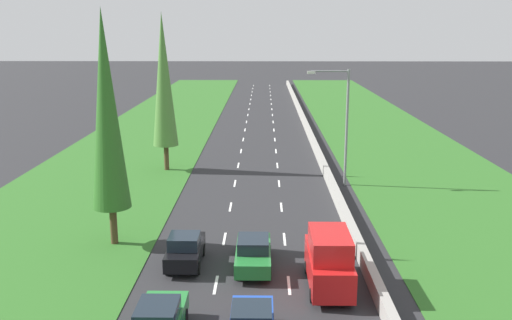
{
  "coord_description": "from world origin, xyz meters",
  "views": [
    {
      "loc": [
        0.52,
        -3.6,
        11.94
      ],
      "look_at": [
        -0.17,
        45.6,
        0.36
      ],
      "focal_mm": 39.23,
      "sensor_mm": 36.0,
      "label": 1
    }
  ],
  "objects_px": {
    "red_van_right_lane": "(329,260)",
    "black_hatchback_left_lane": "(185,250)",
    "poplar_tree_third": "(164,80)",
    "green_sedan_centre_lane": "(253,253)",
    "poplar_tree_second": "(107,111)",
    "street_light_mast": "(342,119)"
  },
  "relations": [
    {
      "from": "poplar_tree_third",
      "to": "black_hatchback_left_lane",
      "type": "bearing_deg",
      "value": -77.69
    },
    {
      "from": "street_light_mast",
      "to": "poplar_tree_second",
      "type": "bearing_deg",
      "value": -139.28
    },
    {
      "from": "black_hatchback_left_lane",
      "to": "street_light_mast",
      "type": "bearing_deg",
      "value": 56.8
    },
    {
      "from": "red_van_right_lane",
      "to": "poplar_tree_second",
      "type": "bearing_deg",
      "value": 154.88
    },
    {
      "from": "poplar_tree_second",
      "to": "poplar_tree_third",
      "type": "height_order",
      "value": "poplar_tree_third"
    },
    {
      "from": "red_van_right_lane",
      "to": "poplar_tree_third",
      "type": "relative_size",
      "value": 0.37
    },
    {
      "from": "poplar_tree_second",
      "to": "poplar_tree_third",
      "type": "distance_m",
      "value": 17.08
    },
    {
      "from": "black_hatchback_left_lane",
      "to": "poplar_tree_second",
      "type": "bearing_deg",
      "value": 147.05
    },
    {
      "from": "black_hatchback_left_lane",
      "to": "poplar_tree_third",
      "type": "xyz_separation_m",
      "value": [
        -4.36,
        19.96,
        6.89
      ]
    },
    {
      "from": "red_van_right_lane",
      "to": "street_light_mast",
      "type": "distance_m",
      "value": 18.52
    },
    {
      "from": "black_hatchback_left_lane",
      "to": "poplar_tree_second",
      "type": "distance_m",
      "value": 8.59
    },
    {
      "from": "red_van_right_lane",
      "to": "black_hatchback_left_lane",
      "type": "relative_size",
      "value": 1.26
    },
    {
      "from": "black_hatchback_left_lane",
      "to": "green_sedan_centre_lane",
      "type": "bearing_deg",
      "value": -4.36
    },
    {
      "from": "red_van_right_lane",
      "to": "street_light_mast",
      "type": "xyz_separation_m",
      "value": [
        2.93,
        17.88,
        3.83
      ]
    },
    {
      "from": "red_van_right_lane",
      "to": "poplar_tree_third",
      "type": "height_order",
      "value": "poplar_tree_third"
    },
    {
      "from": "red_van_right_lane",
      "to": "black_hatchback_left_lane",
      "type": "xyz_separation_m",
      "value": [
        -7.11,
        2.54,
        -0.56
      ]
    },
    {
      "from": "green_sedan_centre_lane",
      "to": "black_hatchback_left_lane",
      "type": "height_order",
      "value": "black_hatchback_left_lane"
    },
    {
      "from": "red_van_right_lane",
      "to": "street_light_mast",
      "type": "height_order",
      "value": "street_light_mast"
    },
    {
      "from": "red_van_right_lane",
      "to": "black_hatchback_left_lane",
      "type": "bearing_deg",
      "value": 160.36
    },
    {
      "from": "poplar_tree_third",
      "to": "street_light_mast",
      "type": "xyz_separation_m",
      "value": [
        14.4,
        -4.61,
        -2.5
      ]
    },
    {
      "from": "red_van_right_lane",
      "to": "black_hatchback_left_lane",
      "type": "distance_m",
      "value": 7.57
    },
    {
      "from": "red_van_right_lane",
      "to": "poplar_tree_third",
      "type": "distance_m",
      "value": 26.03
    }
  ]
}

